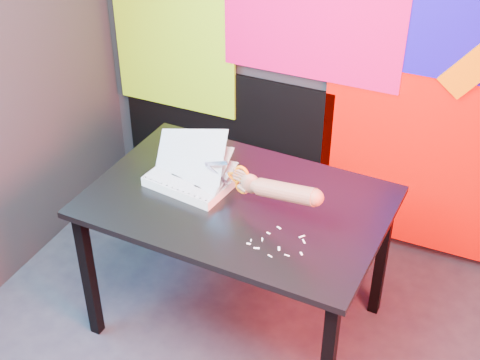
% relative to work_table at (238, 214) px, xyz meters
% --- Properties ---
extents(room, '(3.01, 3.01, 2.71)m').
position_rel_work_table_xyz_m(room, '(0.25, -0.57, 0.68)').
color(room, '#211F2A').
rests_on(room, ground).
extents(backdrop, '(2.88, 0.05, 2.08)m').
position_rel_work_table_xyz_m(backdrop, '(0.31, 0.89, 0.29)').
color(backdrop, '#F60600').
rests_on(backdrop, ground).
extents(work_table, '(1.33, 0.91, 0.75)m').
position_rel_work_table_xyz_m(work_table, '(0.00, 0.00, 0.00)').
color(work_table, black).
rests_on(work_table, ground).
extents(printout_stack, '(0.41, 0.32, 0.28)m').
position_rel_work_table_xyz_m(printout_stack, '(-0.24, 0.02, 0.11)').
color(printout_stack, silver).
rests_on(printout_stack, work_table).
extents(scissors, '(0.24, 0.06, 0.14)m').
position_rel_work_table_xyz_m(scissors, '(0.02, -0.03, 0.21)').
color(scissors, '#B3B3D1').
rests_on(scissors, printout_stack).
extents(hand_forearm, '(0.42, 0.14, 0.15)m').
position_rel_work_table_xyz_m(hand_forearm, '(0.22, -0.08, 0.24)').
color(hand_forearm, '#AD5A3A').
rests_on(hand_forearm, work_table).
extents(paper_clippings, '(0.23, 0.19, 0.00)m').
position_rel_work_table_xyz_m(paper_clippings, '(0.27, -0.21, 0.08)').
color(paper_clippings, white).
rests_on(paper_clippings, work_table).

